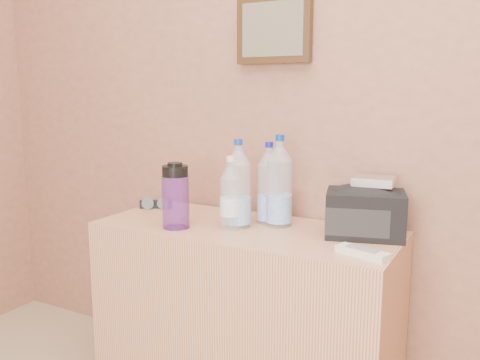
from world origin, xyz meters
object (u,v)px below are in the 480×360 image
Objects in this scene: pet_large_d at (238,189)px; toiletry_bag at (365,211)px; ac_remote at (362,253)px; sunglasses at (156,204)px; pet_large_b at (269,187)px; foil_packet at (374,181)px; nalgene_bottle at (176,196)px; dresser at (245,315)px; pet_small at (231,197)px; pet_large_c at (279,186)px.

pet_large_d is 1.24× the size of toiletry_bag.
ac_remote is at bearing -92.15° from toiletry_bag.
sunglasses is (-0.45, 0.09, -0.12)m from pet_large_d.
pet_large_b is 2.28× the size of foil_packet.
toiletry_bag is (0.63, 0.22, -0.03)m from nalgene_bottle.
pet_large_d reaches higher than nalgene_bottle.
dresser is 0.49m from pet_large_b.
pet_small is 0.52m from ac_remote.
toiletry_bag is at bearing 13.07° from dresser.
ac_remote is (0.93, -0.21, -0.01)m from sunglasses.
nalgene_bottle reaches higher than sunglasses.
pet_large_d reaches higher than toiletry_bag.
nalgene_bottle is 0.69m from ac_remote.
dresser is at bearing 177.23° from toiletry_bag.
sunglasses is at bearing 164.95° from toiletry_bag.
pet_large_d reaches higher than dresser.
pet_large_d is at bearing -144.94° from pet_large_c.
pet_large_d is 2.40× the size of foil_packet.
pet_small reaches higher than ac_remote.
pet_large_c is 0.38m from nalgene_bottle.
sunglasses is at bearing 170.01° from dresser.
pet_large_d is (-0.02, -0.01, 0.48)m from dresser.
foil_packet is at bearing 15.48° from pet_large_d.
dresser is 0.59m from ac_remote.
pet_large_c is 0.58m from sunglasses.
nalgene_bottle is 0.66m from toiletry_bag.
foil_packet reaches higher than dresser.
pet_large_c is 1.30× the size of toiletry_bag.
pet_small reaches higher than nalgene_bottle.
pet_large_b is 0.16m from pet_small.
pet_large_d is at bearing 65.29° from pet_small.
dresser is 3.61× the size of pet_large_b.
ac_remote is (0.50, -0.08, -0.10)m from pet_small.
sunglasses is at bearing -177.87° from foil_packet.
nalgene_bottle is at bearing -154.00° from pet_small.
foil_packet is at bearing 6.83° from pet_large_c.
dresser is at bearing -115.39° from pet_large_b.
toiletry_bag is (0.43, 0.10, -0.05)m from pet_large_d.
foil_packet is at bearing 2.90° from pet_large_b.
ac_remote reaches higher than dresser.
pet_small is at bearing 26.00° from nalgene_bottle.
foil_packet is (0.90, 0.03, 0.17)m from sunglasses.
pet_small is at bearing -161.60° from foil_packet.
pet_large_d reaches higher than pet_large_b.
pet_large_d is 0.45m from toiletry_bag.
pet_large_d is at bearing -176.18° from ac_remote.
pet_large_c is at bearing -30.43° from sunglasses.
pet_large_d is 1.97× the size of ac_remote.
pet_large_c is (0.05, -0.02, 0.01)m from pet_large_b.
pet_large_b reaches higher than dresser.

